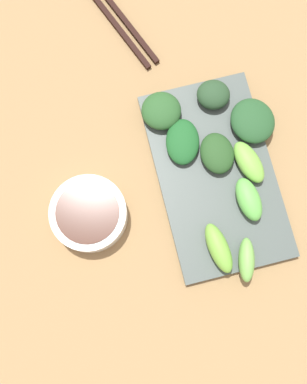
# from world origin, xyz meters

# --- Properties ---
(tabletop) EXTENTS (2.10, 2.10, 0.02)m
(tabletop) POSITION_xyz_m (0.00, 0.00, 0.01)
(tabletop) COLOR #98784C
(tabletop) RESTS_ON ground
(sauce_bowl) EXTENTS (0.11, 0.11, 0.04)m
(sauce_bowl) POSITION_xyz_m (-0.12, -0.03, 0.04)
(sauce_bowl) COLOR silver
(sauce_bowl) RESTS_ON tabletop
(serving_plate) EXTENTS (0.17, 0.29, 0.01)m
(serving_plate) POSITION_xyz_m (0.07, -0.02, 0.03)
(serving_plate) COLOR #45514C
(serving_plate) RESTS_ON tabletop
(broccoli_leafy_0) EXTENTS (0.06, 0.08, 0.02)m
(broccoli_leafy_0) POSITION_xyz_m (0.03, 0.04, 0.04)
(broccoli_leafy_0) COLOR #1D5926
(broccoli_leafy_0) RESTS_ON serving_plate
(broccoli_leafy_1) EXTENTS (0.05, 0.06, 0.02)m
(broccoli_leafy_1) POSITION_xyz_m (0.07, 0.01, 0.04)
(broccoli_leafy_1) COLOR #264D22
(broccoli_leafy_1) RESTS_ON serving_plate
(broccoli_stalk_2) EXTENTS (0.04, 0.07, 0.03)m
(broccoli_stalk_2) POSITION_xyz_m (0.10, -0.07, 0.05)
(broccoli_stalk_2) COLOR #5FB84B
(broccoli_stalk_2) RESTS_ON serving_plate
(broccoli_leafy_3) EXTENTS (0.06, 0.06, 0.03)m
(broccoli_leafy_3) POSITION_xyz_m (0.09, 0.09, 0.05)
(broccoli_leafy_3) COLOR #264528
(broccoli_leafy_3) RESTS_ON serving_plate
(broccoli_leafy_4) EXTENTS (0.07, 0.08, 0.02)m
(broccoli_leafy_4) POSITION_xyz_m (0.14, 0.04, 0.04)
(broccoli_leafy_4) COLOR #245029
(broccoli_leafy_4) RESTS_ON serving_plate
(broccoli_stalk_5) EXTENTS (0.04, 0.08, 0.03)m
(broccoli_stalk_5) POSITION_xyz_m (0.04, -0.13, 0.05)
(broccoli_stalk_5) COLOR #71B33E
(broccoli_stalk_5) RESTS_ON serving_plate
(broccoli_leafy_6) EXTENTS (0.07, 0.07, 0.03)m
(broccoli_leafy_6) POSITION_xyz_m (0.01, 0.09, 0.05)
(broccoli_leafy_6) COLOR #295628
(broccoli_leafy_6) RESTS_ON serving_plate
(broccoli_stalk_7) EXTENTS (0.05, 0.07, 0.02)m
(broccoli_stalk_7) POSITION_xyz_m (0.12, -0.02, 0.04)
(broccoli_stalk_7) COLOR #74BA44
(broccoli_stalk_7) RESTS_ON serving_plate
(broccoli_stalk_8) EXTENTS (0.04, 0.06, 0.03)m
(broccoli_stalk_8) POSITION_xyz_m (0.07, -0.15, 0.05)
(broccoli_stalk_8) COLOR #73BB51
(broccoli_stalk_8) RESTS_ON serving_plate
(chopsticks) EXTENTS (0.11, 0.22, 0.01)m
(chopsticks) POSITION_xyz_m (-0.02, 0.28, 0.02)
(chopsticks) COLOR black
(chopsticks) RESTS_ON tabletop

